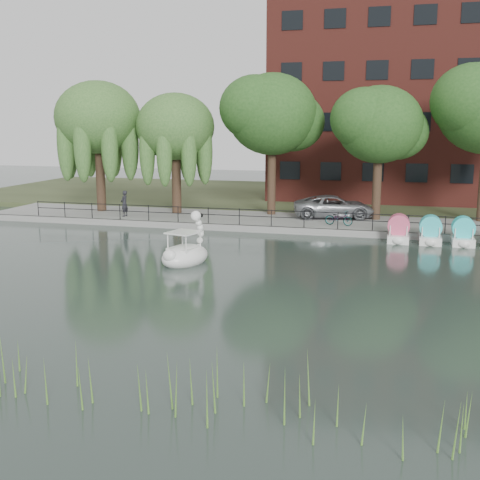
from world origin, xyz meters
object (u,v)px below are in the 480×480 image
at_px(bicycle, 339,217).
at_px(pedestrian, 124,202).
at_px(swan_boat, 186,252).
at_px(minivan, 334,205).

height_order(bicycle, pedestrian, pedestrian).
relative_size(bicycle, swan_boat, 0.54).
xyz_separation_m(minivan, swan_boat, (-5.57, -13.17, -0.72)).
relative_size(pedestrian, swan_boat, 0.62).
distance_m(minivan, pedestrian, 13.90).
bearing_deg(bicycle, minivan, 21.65).
distance_m(minivan, bicycle, 2.97).
relative_size(bicycle, pedestrian, 0.87).
relative_size(minivan, pedestrian, 3.06).
bearing_deg(bicycle, swan_boat, 158.88).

